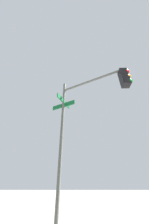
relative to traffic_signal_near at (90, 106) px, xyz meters
The scene contains 1 object.
traffic_signal_near is the anchor object (origin of this frame).
Camera 1 is at (-2.65, -6.80, 1.51)m, focal length 18.88 mm.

